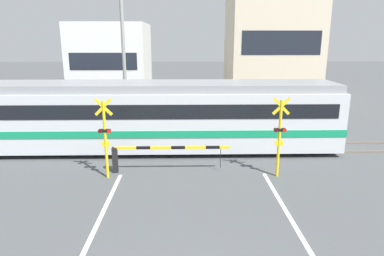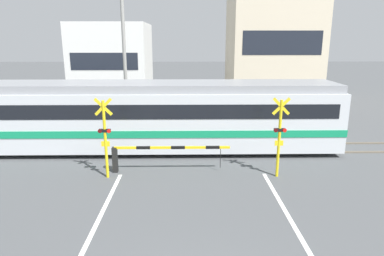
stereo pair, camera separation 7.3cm
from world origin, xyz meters
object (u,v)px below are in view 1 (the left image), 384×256
crossing_signal_right (280,134)px  crossing_barrier_far (220,118)px  crossing_barrier_near (149,153)px  crossing_signal_left (105,135)px  commuter_train (106,115)px

crossing_signal_right → crossing_barrier_far: bearing=103.3°
crossing_barrier_near → crossing_signal_right: 5.18m
crossing_barrier_far → crossing_signal_left: bearing=-127.2°
commuter_train → crossing_signal_left: commuter_train is taller
crossing_signal_left → crossing_signal_right: (6.64, 0.00, 0.00)m
crossing_signal_left → crossing_signal_right: 6.64m
crossing_signal_right → commuter_train: bearing=154.5°
commuter_train → crossing_signal_right: commuter_train is taller
commuter_train → crossing_signal_right: bearing=-25.5°
crossing_barrier_near → commuter_train: bearing=127.8°
crossing_signal_left → crossing_signal_right: bearing=0.0°
commuter_train → crossing_barrier_near: bearing=-52.2°
crossing_barrier_near → crossing_signal_right: (5.07, -0.54, 0.92)m
commuter_train → crossing_signal_left: (0.73, -3.51, -0.02)m
crossing_barrier_near → crossing_signal_left: 1.90m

